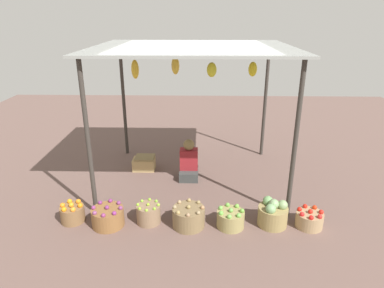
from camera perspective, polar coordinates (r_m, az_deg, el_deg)
ground_plane at (r=6.62m, az=0.13°, el=-5.77°), size 14.00×14.00×0.00m
market_stall_structure at (r=5.94m, az=0.15°, el=14.43°), size 3.34×2.78×2.47m
vendor_person at (r=6.53m, az=-0.53°, el=-3.26°), size 0.36×0.44×0.78m
basket_oranges at (r=5.61m, az=-19.38°, el=-10.84°), size 0.36×0.36×0.32m
basket_purple_onions at (r=5.36m, az=-13.90°, el=-11.72°), size 0.48×0.48×0.34m
basket_limes at (r=5.32m, az=-7.29°, el=-11.46°), size 0.36×0.36×0.33m
basket_potatoes at (r=5.19m, az=-0.58°, el=-12.07°), size 0.48×0.48×0.35m
basket_green_apples at (r=5.22m, az=6.46°, el=-12.29°), size 0.41×0.41×0.31m
basket_cabbages at (r=5.33m, az=13.37°, el=-11.31°), size 0.44×0.44×0.43m
basket_red_tomatoes at (r=5.48m, az=19.05°, el=-11.80°), size 0.40×0.40×0.29m
wooden_crate_near_vendor at (r=7.01m, az=-7.85°, el=-3.12°), size 0.38×0.35×0.27m
wooden_crate_stacked_rear at (r=7.00m, az=-8.03°, el=-3.34°), size 0.44×0.30×0.24m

